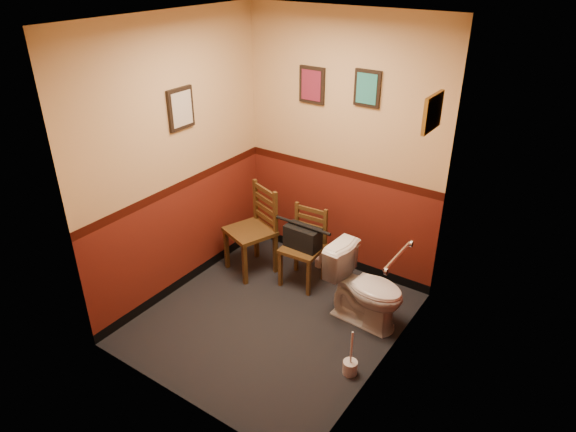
% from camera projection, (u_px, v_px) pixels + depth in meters
% --- Properties ---
extents(floor, '(2.20, 2.40, 0.00)m').
position_uv_depth(floor, '(273.00, 318.00, 4.91)').
color(floor, black).
rests_on(floor, ground).
extents(ceiling, '(2.20, 2.40, 0.00)m').
position_uv_depth(ceiling, '(268.00, 19.00, 3.66)').
color(ceiling, silver).
rests_on(ceiling, ground).
extents(wall_back, '(2.20, 0.00, 2.70)m').
position_uv_depth(wall_back, '(341.00, 149.00, 5.16)').
color(wall_back, '#601C12').
rests_on(wall_back, ground).
extents(wall_front, '(2.20, 0.00, 2.70)m').
position_uv_depth(wall_front, '(165.00, 253.00, 3.41)').
color(wall_front, '#601C12').
rests_on(wall_front, ground).
extents(wall_left, '(0.00, 2.40, 2.70)m').
position_uv_depth(wall_left, '(177.00, 163.00, 4.84)').
color(wall_left, '#601C12').
rests_on(wall_left, ground).
extents(wall_right, '(0.00, 2.40, 2.70)m').
position_uv_depth(wall_right, '(393.00, 226.00, 3.74)').
color(wall_right, '#601C12').
rests_on(wall_right, ground).
extents(grab_bar, '(0.05, 0.56, 0.06)m').
position_uv_depth(grab_bar, '(398.00, 256.00, 4.12)').
color(grab_bar, silver).
rests_on(grab_bar, wall_right).
extents(framed_print_back_a, '(0.28, 0.04, 0.36)m').
position_uv_depth(framed_print_back_a, '(312.00, 85.00, 5.04)').
color(framed_print_back_a, black).
rests_on(framed_print_back_a, wall_back).
extents(framed_print_back_b, '(0.26, 0.04, 0.34)m').
position_uv_depth(framed_print_back_b, '(367.00, 88.00, 4.72)').
color(framed_print_back_b, black).
rests_on(framed_print_back_b, wall_back).
extents(framed_print_left, '(0.04, 0.30, 0.38)m').
position_uv_depth(framed_print_left, '(181.00, 109.00, 4.67)').
color(framed_print_left, black).
rests_on(framed_print_left, wall_left).
extents(framed_print_right, '(0.04, 0.34, 0.28)m').
position_uv_depth(framed_print_right, '(432.00, 112.00, 3.86)').
color(framed_print_right, olive).
rests_on(framed_print_right, wall_right).
extents(toilet, '(0.77, 0.47, 0.73)m').
position_uv_depth(toilet, '(366.00, 288.00, 4.73)').
color(toilet, white).
rests_on(toilet, floor).
extents(toilet_brush, '(0.12, 0.12, 0.44)m').
position_uv_depth(toilet_brush, '(350.00, 367.00, 4.25)').
color(toilet_brush, silver).
rests_on(toilet_brush, floor).
extents(chair_left, '(0.58, 0.58, 0.96)m').
position_uv_depth(chair_left, '(253.00, 230.00, 5.46)').
color(chair_left, brown).
rests_on(chair_left, floor).
extents(chair_right, '(0.41, 0.41, 0.83)m').
position_uv_depth(chair_right, '(304.00, 247.00, 5.28)').
color(chair_right, brown).
rests_on(chair_right, floor).
extents(handbag, '(0.37, 0.19, 0.27)m').
position_uv_depth(handbag, '(303.00, 237.00, 5.19)').
color(handbag, black).
rests_on(handbag, chair_right).
extents(tp_stack, '(0.22, 0.13, 0.29)m').
position_uv_depth(tp_stack, '(324.00, 259.00, 5.63)').
color(tp_stack, silver).
rests_on(tp_stack, floor).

